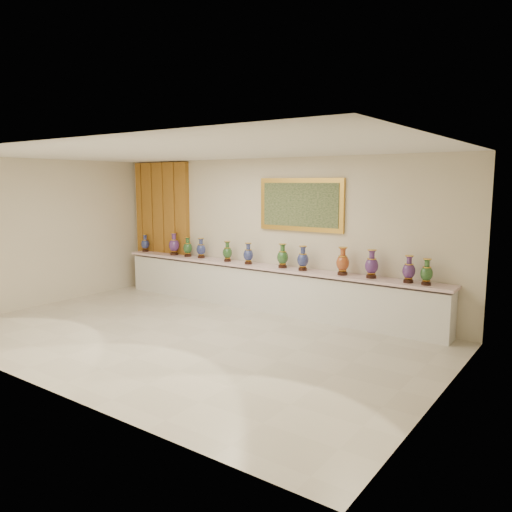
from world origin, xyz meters
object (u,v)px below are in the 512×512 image
(counter, at_px, (265,288))
(vase_0, at_px, (145,244))
(vase_2, at_px, (188,248))
(vase_1, at_px, (174,245))

(counter, height_order, vase_0, vase_0)
(vase_2, bearing_deg, vase_1, -179.35)
(counter, distance_m, vase_1, 2.59)
(vase_1, distance_m, vase_2, 0.41)
(vase_2, bearing_deg, counter, 0.13)
(counter, relative_size, vase_1, 14.30)
(counter, bearing_deg, vase_2, -179.87)
(vase_0, bearing_deg, counter, 0.05)
(vase_0, relative_size, vase_2, 0.94)
(counter, height_order, vase_2, vase_2)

